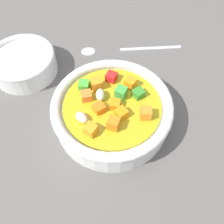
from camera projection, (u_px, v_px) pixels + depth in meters
ground_plane at (112, 123)px, 42.37cm from camera, size 140.00×140.00×2.00cm
soup_bowl_main at (112, 110)px, 39.15cm from camera, size 19.60×19.60×6.29cm
spoon at (120, 49)px, 51.10cm from camera, size 17.18×15.61×0.82cm
side_bowl_small at (23, 63)px, 46.06cm from camera, size 12.64×12.64×4.42cm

